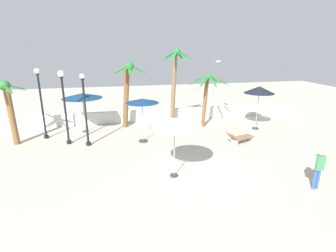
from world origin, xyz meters
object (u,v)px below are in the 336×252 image
object	(u,v)px
patio_umbrella_4	(174,128)
guest_0	(319,165)
lamp_post_2	(41,97)
lamp_post_0	(64,99)
seagull_0	(218,62)
patio_umbrella_1	(142,102)
palm_tree_0	(207,92)
palm_tree_2	(174,79)
lounge_chair_0	(240,137)
lamp_post_1	(85,108)
palm_tree_1	(9,105)
palm_tree_3	(127,87)
patio_umbrella_2	(82,96)
patio_umbrella_0	(259,90)

from	to	relation	value
patio_umbrella_4	guest_0	bearing A→B (deg)	-22.40
lamp_post_2	lamp_post_0	bearing A→B (deg)	-40.51
patio_umbrella_4	seagull_0	world-z (taller)	seagull_0
patio_umbrella_1	palm_tree_0	size ratio (longest dim) A/B	0.73
palm_tree_2	lounge_chair_0	xyz separation A→B (m)	(2.91, -5.09, -3.01)
patio_umbrella_1	palm_tree_0	xyz separation A→B (m)	(4.89, 2.29, 0.06)
palm_tree_2	lamp_post_1	distance (m)	7.13
palm_tree_1	palm_tree_3	bearing A→B (deg)	17.53
palm_tree_3	palm_tree_0	bearing A→B (deg)	-10.90
seagull_0	palm_tree_0	bearing A→B (deg)	-126.06
patio_umbrella_4	palm_tree_3	xyz separation A→B (m)	(-1.52, 8.16, 0.59)
palm_tree_0	palm_tree_1	bearing A→B (deg)	-174.81
lamp_post_0	guest_0	bearing A→B (deg)	-35.16
palm_tree_2	patio_umbrella_2	bearing A→B (deg)	-172.85
patio_umbrella_0	palm_tree_1	bearing A→B (deg)	179.24
patio_umbrella_1	lamp_post_0	world-z (taller)	lamp_post_0
patio_umbrella_2	palm_tree_3	distance (m)	3.13
patio_umbrella_0	patio_umbrella_4	bearing A→B (deg)	-141.85
patio_umbrella_1	lamp_post_1	distance (m)	3.29
palm_tree_1	seagull_0	size ratio (longest dim) A/B	2.98
patio_umbrella_2	seagull_0	xyz separation A→B (m)	(10.21, 1.77, 2.00)
patio_umbrella_1	palm_tree_3	size ratio (longest dim) A/B	0.60
patio_umbrella_1	lounge_chair_0	distance (m)	6.29
patio_umbrella_2	guest_0	xyz separation A→B (m)	(10.09, -9.83, -1.44)
patio_umbrella_4	lounge_chair_0	world-z (taller)	patio_umbrella_4
patio_umbrella_4	lamp_post_0	world-z (taller)	lamp_post_0
lamp_post_1	lamp_post_2	distance (m)	3.37
patio_umbrella_0	lamp_post_1	bearing A→B (deg)	-175.50
patio_umbrella_0	patio_umbrella_1	size ratio (longest dim) A/B	1.12
patio_umbrella_4	palm_tree_3	distance (m)	8.32
palm_tree_3	guest_0	world-z (taller)	palm_tree_3
lounge_chair_0	patio_umbrella_0	bearing A→B (deg)	45.02
patio_umbrella_4	palm_tree_1	size ratio (longest dim) A/B	0.66
palm_tree_1	lamp_post_2	xyz separation A→B (m)	(1.56, 0.77, 0.25)
palm_tree_1	palm_tree_2	bearing A→B (deg)	13.02
patio_umbrella_0	patio_umbrella_1	world-z (taller)	patio_umbrella_0
palm_tree_0	lamp_post_2	bearing A→B (deg)	-178.09
lamp_post_0	lamp_post_2	world-z (taller)	lamp_post_2
palm_tree_0	seagull_0	world-z (taller)	seagull_0
palm_tree_1	guest_0	bearing A→B (deg)	-30.45
palm_tree_1	lamp_post_2	distance (m)	1.76
lamp_post_0	lamp_post_2	xyz separation A→B (m)	(-1.58, 1.35, -0.08)
palm_tree_1	palm_tree_3	distance (m)	7.32
palm_tree_0	patio_umbrella_4	bearing A→B (deg)	-119.53
palm_tree_2	lamp_post_1	bearing A→B (deg)	-149.95
palm_tree_1	lamp_post_1	world-z (taller)	lamp_post_1
palm_tree_0	lamp_post_1	size ratio (longest dim) A/B	0.90
patio_umbrella_0	lamp_post_2	xyz separation A→B (m)	(-14.24, 0.98, -0.12)
patio_umbrella_4	guest_0	size ratio (longest dim) A/B	1.44
palm_tree_0	guest_0	xyz separation A→B (m)	(1.51, -9.37, -1.51)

